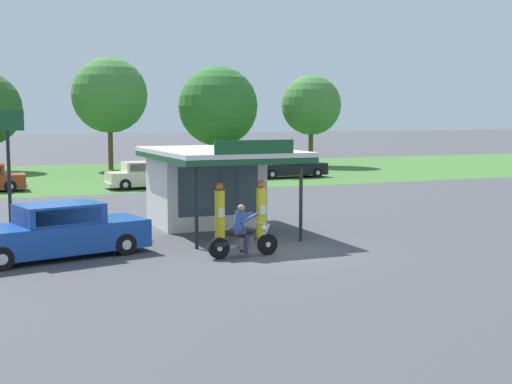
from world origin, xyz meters
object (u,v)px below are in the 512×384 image
(gas_pump_nearside, at_px, (220,215))
(parked_car_back_row_centre_right, at_px, (148,176))
(motorcycle_with_rider, at_px, (242,235))
(featured_classic_sedan, at_px, (56,233))
(roadside_pole_sign, at_px, (8,150))
(gas_pump_offside, at_px, (261,212))
(parked_car_back_row_left, at_px, (290,167))

(gas_pump_nearside, bearing_deg, parked_car_back_row_centre_right, 83.68)
(gas_pump_nearside, height_order, motorcycle_with_rider, gas_pump_nearside)
(featured_classic_sedan, xyz_separation_m, parked_car_back_row_centre_right, (7.36, 18.82, -0.03))
(roadside_pole_sign, bearing_deg, parked_car_back_row_centre_right, 60.22)
(parked_car_back_row_centre_right, bearing_deg, featured_classic_sedan, -111.35)
(gas_pump_nearside, bearing_deg, featured_classic_sedan, -173.57)
(gas_pump_offside, bearing_deg, motorcycle_with_rider, -122.96)
(parked_car_back_row_centre_right, bearing_deg, gas_pump_nearside, -96.32)
(parked_car_back_row_left, bearing_deg, gas_pump_offside, -117.36)
(gas_pump_offside, relative_size, roadside_pole_sign, 0.46)
(motorcycle_with_rider, height_order, parked_car_back_row_centre_right, motorcycle_with_rider)
(gas_pump_nearside, bearing_deg, gas_pump_offside, 0.00)
(gas_pump_nearside, height_order, featured_classic_sedan, gas_pump_nearside)
(motorcycle_with_rider, relative_size, parked_car_back_row_centre_right, 0.43)
(roadside_pole_sign, bearing_deg, featured_classic_sedan, -76.11)
(featured_classic_sedan, relative_size, parked_car_back_row_left, 1.12)
(parked_car_back_row_left, bearing_deg, motorcycle_with_rider, -118.00)
(motorcycle_with_rider, distance_m, parked_car_back_row_left, 27.30)
(gas_pump_nearside, relative_size, roadside_pole_sign, 0.46)
(featured_classic_sedan, relative_size, roadside_pole_sign, 1.34)
(motorcycle_with_rider, relative_size, featured_classic_sedan, 0.38)
(parked_car_back_row_centre_right, xyz_separation_m, parked_car_back_row_left, (10.59, 3.28, 0.01))
(roadside_pole_sign, bearing_deg, motorcycle_with_rider, -45.05)
(gas_pump_offside, xyz_separation_m, roadside_pole_sign, (-7.86, 3.56, 2.09))
(featured_classic_sedan, distance_m, roadside_pole_sign, 4.86)
(motorcycle_with_rider, xyz_separation_m, roadside_pole_sign, (-6.16, 6.17, 2.36))
(parked_car_back_row_left, height_order, roadside_pole_sign, roadside_pole_sign)
(motorcycle_with_rider, distance_m, featured_classic_sedan, 5.51)
(gas_pump_nearside, height_order, gas_pump_offside, gas_pump_offside)
(gas_pump_nearside, distance_m, parked_car_back_row_centre_right, 18.33)
(featured_classic_sedan, xyz_separation_m, roadside_pole_sign, (-1.03, 4.17, 2.28))
(parked_car_back_row_centre_right, xyz_separation_m, roadside_pole_sign, (-8.39, -14.66, 2.31))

